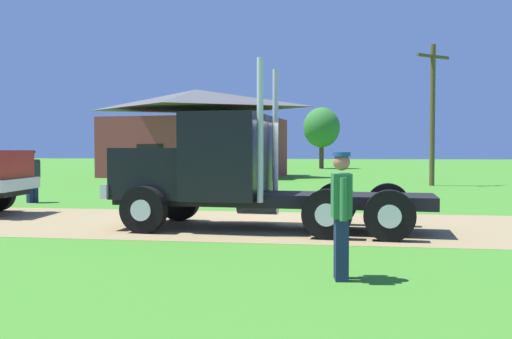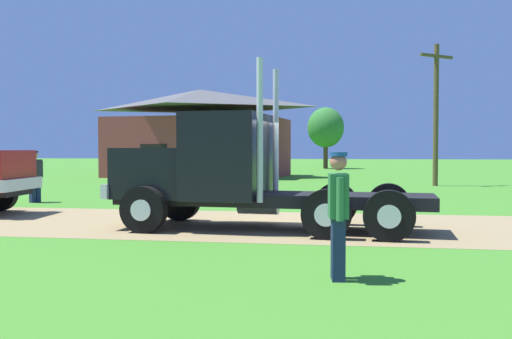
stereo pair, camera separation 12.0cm
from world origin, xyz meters
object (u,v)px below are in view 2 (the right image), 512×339
visitor_by_barrel (338,210)px  shed_building (200,135)px  visitor_far_side (35,174)px  truck_foreground_white (226,174)px  utility_pole_near (436,110)px

visitor_by_barrel → shed_building: shed_building is taller
visitor_far_side → shed_building: 19.90m
visitor_by_barrel → visitor_far_side: 14.74m
truck_foreground_white → shed_building: size_ratio=0.59×
visitor_far_side → shed_building: size_ratio=0.14×
visitor_by_barrel → shed_building: (-9.98, 29.99, 1.90)m
visitor_by_barrel → utility_pole_near: 22.55m
truck_foreground_white → visitor_far_side: bearing=146.6°
shed_building → visitor_by_barrel: bearing=-71.6°
utility_pole_near → visitor_by_barrel: bearing=-101.7°
truck_foreground_white → shed_building: (-7.31, 25.05, 1.62)m
truck_foreground_white → visitor_far_side: (-7.97, 5.26, -0.27)m
utility_pole_near → truck_foreground_white: bearing=-113.0°
visitor_far_side → utility_pole_near: utility_pole_near is taller
truck_foreground_white → utility_pole_near: utility_pole_near is taller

